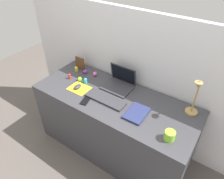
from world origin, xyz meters
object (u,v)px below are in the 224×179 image
object	(u,v)px
notebook_pad	(137,113)
picture_frame	(80,63)
toy_figurine_red	(70,76)
cell_phone	(86,100)
laptop	(120,82)
coffee_mug	(170,135)
toy_figurine_yellow	(76,69)
toy_figurine_pink	(95,74)
toy_figurine_lime	(80,79)
toy_figurine_purple	(85,72)
keyboard	(105,99)
mouse	(77,87)
toy_figurine_cyan	(85,81)
desk_lamp	(195,99)

from	to	relation	value
notebook_pad	picture_frame	size ratio (longest dim) A/B	1.60
toy_figurine_red	cell_phone	bearing A→B (deg)	-26.37
laptop	coffee_mug	world-z (taller)	laptop
toy_figurine_yellow	cell_phone	bearing A→B (deg)	-39.00
picture_frame	toy_figurine_pink	xyz separation A→B (m)	(0.23, -0.02, -0.05)
laptop	toy_figurine_red	size ratio (longest dim) A/B	4.97
laptop	toy_figurine_lime	xyz separation A→B (m)	(-0.40, -0.17, -0.03)
toy_figurine_pink	toy_figurine_purple	distance (m)	0.12
cell_phone	picture_frame	world-z (taller)	picture_frame
coffee_mug	toy_figurine_purple	size ratio (longest dim) A/B	1.68
keyboard	picture_frame	bearing A→B (deg)	152.74
mouse	toy_figurine_pink	size ratio (longest dim) A/B	1.95
toy_figurine_purple	toy_figurine_lime	world-z (taller)	same
keyboard	toy_figurine_cyan	distance (m)	0.36
picture_frame	toy_figurine_lime	distance (m)	0.26
laptop	toy_figurine_purple	size ratio (longest dim) A/B	6.02
toy_figurine_red	laptop	bearing A→B (deg)	20.10
desk_lamp	toy_figurine_red	world-z (taller)	desk_lamp
cell_phone	toy_figurine_lime	size ratio (longest dim) A/B	2.61
laptop	toy_figurine_cyan	xyz separation A→B (m)	(-0.33, -0.16, -0.02)
mouse	laptop	bearing A→B (deg)	39.82
keyboard	toy_figurine_cyan	world-z (taller)	toy_figurine_cyan
coffee_mug	toy_figurine_lime	xyz separation A→B (m)	(-1.10, 0.20, -0.02)
desk_lamp	toy_figurine_pink	distance (m)	1.09
desk_lamp	toy_figurine_pink	size ratio (longest dim) A/B	7.87
mouse	toy_figurine_lime	distance (m)	0.13
toy_figurine_lime	toy_figurine_red	bearing A→B (deg)	-167.58
mouse	notebook_pad	size ratio (longest dim) A/B	0.40
picture_frame	cell_phone	bearing A→B (deg)	-43.95
toy_figurine_cyan	toy_figurine_yellow	bearing A→B (deg)	152.52
toy_figurine_yellow	notebook_pad	bearing A→B (deg)	-14.16
mouse	notebook_pad	xyz separation A→B (m)	(0.69, 0.01, -0.01)
desk_lamp	toy_figurine_yellow	world-z (taller)	desk_lamp
toy_figurine_red	toy_figurine_yellow	size ratio (longest dim) A/B	1.04
mouse	toy_figurine_cyan	size ratio (longest dim) A/B	1.57
coffee_mug	toy_figurine_yellow	distance (m)	1.31
desk_lamp	toy_figurine_cyan	bearing A→B (deg)	-171.80
toy_figurine_cyan	toy_figurine_lime	xyz separation A→B (m)	(-0.08, -0.00, -0.01)
toy_figurine_red	toy_figurine_lime	world-z (taller)	toy_figurine_red
notebook_pad	toy_figurine_red	xyz separation A→B (m)	(-0.88, 0.07, 0.02)
picture_frame	coffee_mug	xyz separation A→B (m)	(1.26, -0.40, -0.03)
laptop	mouse	distance (m)	0.44
mouse	toy_figurine_red	xyz separation A→B (m)	(-0.19, 0.09, 0.01)
laptop	keyboard	size ratio (longest dim) A/B	0.73
cell_phone	toy_figurine_cyan	world-z (taller)	toy_figurine_cyan
keyboard	toy_figurine_yellow	bearing A→B (deg)	157.95
desk_lamp	picture_frame	bearing A→B (deg)	178.51
toy_figurine_purple	toy_figurine_yellow	bearing A→B (deg)	-171.62
picture_frame	mouse	bearing A→B (deg)	-53.07
toy_figurine_pink	keyboard	bearing A→B (deg)	-38.88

